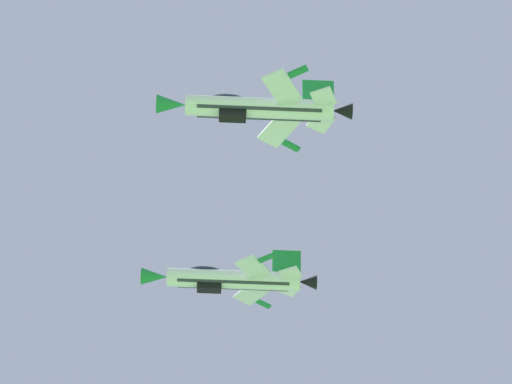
{
  "coord_description": "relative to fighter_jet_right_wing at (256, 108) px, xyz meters",
  "views": [
    {
      "loc": [
        0.59,
        -4.87,
        1.81
      ],
      "look_at": [
        -38.96,
        30.07,
        97.79
      ],
      "focal_mm": 89.67,
      "sensor_mm": 36.0,
      "label": 1
    }
  ],
  "objects": [
    {
      "name": "fighter_jet_left_outer",
      "position": [
        -15.52,
        10.62,
        3.31
      ],
      "size": [
        11.6,
        13.27,
        5.47
      ],
      "rotation": [
        0.0,
        -0.54,
        2.46
      ],
      "color": "silver"
    },
    {
      "name": "fighter_jet_right_wing",
      "position": [
        0.0,
        0.0,
        0.0
      ],
      "size": [
        11.78,
        13.27,
        5.18
      ],
      "rotation": [
        0.0,
        -0.44,
        2.46
      ],
      "color": "silver"
    }
  ]
}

